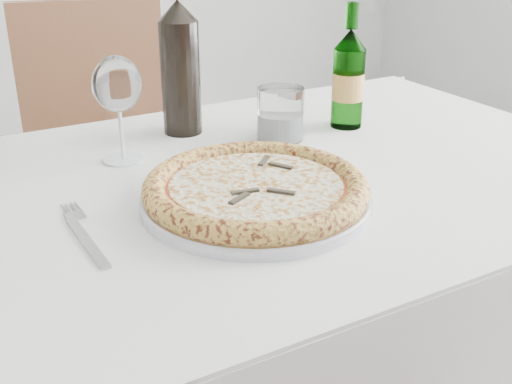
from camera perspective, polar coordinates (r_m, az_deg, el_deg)
dining_table at (r=1.06m, az=-2.27°, el=-3.67°), size 1.42×0.91×0.76m
chair_far at (r=1.82m, az=-13.64°, el=3.35°), size 0.45×0.45×0.93m
plate at (r=0.93m, az=0.00°, el=-0.63°), size 0.34×0.34×0.02m
pizza at (r=0.92m, az=-0.00°, el=0.36°), size 0.33×0.33×0.03m
fork at (r=0.88m, az=-15.09°, el=-3.62°), size 0.03×0.22×0.00m
wine_glass at (r=1.08m, az=-12.25°, el=9.14°), size 0.08×0.08×0.18m
tumbler at (r=1.19m, az=2.18°, el=6.66°), size 0.09×0.09×0.10m
beer_bottle at (r=1.26m, az=8.22°, el=9.93°), size 0.06×0.06×0.24m
wine_bottle at (r=1.21m, az=-6.76°, el=11.05°), size 0.07×0.07×0.30m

